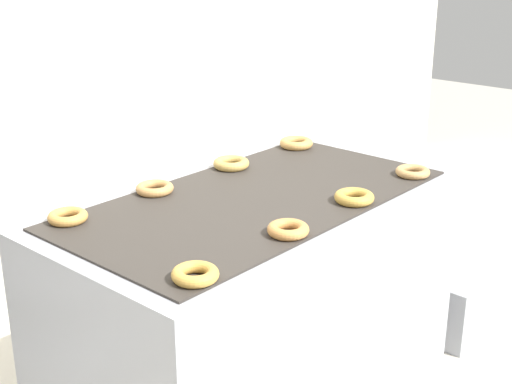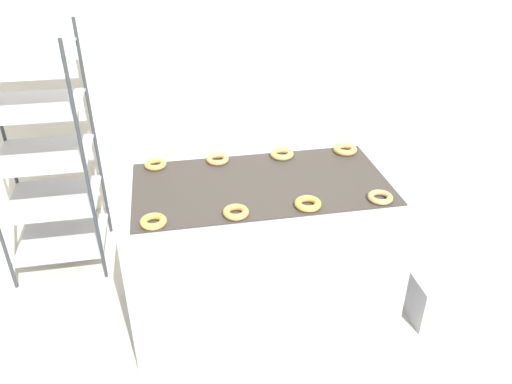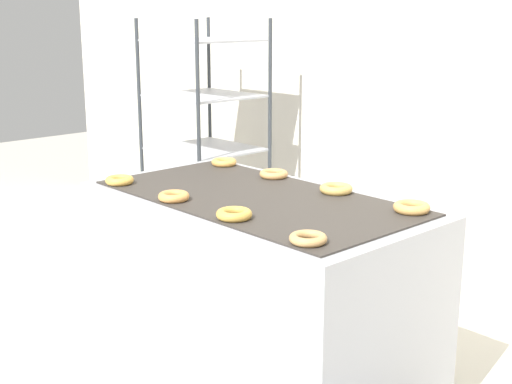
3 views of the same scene
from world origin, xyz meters
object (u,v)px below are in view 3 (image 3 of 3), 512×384
Objects in this scene: donut_far_midright at (336,189)px; donut_far_right at (412,207)px; donut_near_right at (308,238)px; baking_rack_cart at (205,149)px; fryer_machine at (256,296)px; donut_near_left at (120,180)px; donut_near_midright at (234,214)px; donut_far_midleft at (274,174)px; donut_near_midleft at (174,196)px; donut_far_left at (224,162)px.

donut_far_right is at bearing -1.57° from donut_far_midright.
donut_near_right is 0.92× the size of donut_far_midright.
donut_far_midright is at bearing -17.24° from baking_rack_cart.
donut_far_midright is at bearing 178.43° from donut_far_right.
donut_far_midright reaches higher than fryer_machine.
donut_near_left is (0.72, -1.09, 0.10)m from baking_rack_cart.
donut_near_left is at bearing -56.50° from baking_rack_cart.
donut_far_right is at bearing 54.98° from donut_near_midright.
donut_near_left is at bearing -178.71° from donut_near_midright.
fryer_machine is 0.60m from donut_near_midright.
donut_near_midright reaches higher than donut_near_right.
donut_far_midleft is (1.12, -0.47, 0.10)m from baking_rack_cart.
donut_near_left is 0.96× the size of donut_far_midleft.
donut_far_midright is (0.00, 0.60, 0.00)m from donut_near_midright.
donut_far_midright is 0.99× the size of donut_far_right.
donut_far_right reaches higher than donut_near_left.
donut_far_midright is (0.40, -0.01, 0.00)m from donut_far_midleft.
donut_near_right is at bearing -29.31° from baking_rack_cart.
baking_rack_cart is (-1.33, 0.78, 0.39)m from fryer_machine.
donut_near_midright and donut_far_midright have the same top height.
fryer_machine is at bearing 57.86° from donut_near_midleft.
donut_near_right is at bearing -37.25° from donut_far_midleft.
donut_near_midright is at bearing 179.24° from donut_near_right.
baking_rack_cart is 11.80× the size of donut_near_midright.
donut_far_midright is at bearing -0.73° from donut_far_midleft.
donut_far_right is (0.61, 0.30, 0.49)m from fryer_machine.
donut_far_midright reaches higher than donut_near_midleft.
donut_far_right reaches higher than donut_far_left.
donut_near_midright is at bearing -35.22° from baking_rack_cart.
donut_near_midleft is 0.94× the size of donut_near_midright.
donut_near_left is at bearing -91.72° from donut_far_left.
donut_far_midright reaches higher than donut_near_left.
donut_near_left is 1.36m from donut_far_right.
donut_near_right is (1.20, 0.01, -0.00)m from donut_near_left.
donut_far_left is at bearing 151.93° from fryer_machine.
donut_near_midleft is 1.00m from donut_far_right.
baking_rack_cart is at bearing 147.83° from donut_far_left.
donut_far_right is at bearing -1.15° from donut_far_midleft.
donut_far_left reaches higher than donut_near_right.
donut_near_right is at bearing -56.62° from donut_far_midright.
donut_far_right is at bearing 26.00° from fryer_machine.
donut_far_midright is at bearing 57.67° from fryer_machine.
donut_near_left and donut_near_midleft have the same top height.
donut_near_midright is 0.73m from donut_far_midleft.
baking_rack_cart is 1.31m from donut_near_left.
donut_far_midright is at bearing 57.76° from donut_near_midleft.
fryer_machine is at bearing 153.23° from donut_near_right.
donut_far_midleft is (-0.80, 0.61, 0.00)m from donut_near_right.
donut_far_right is (0.01, 0.60, 0.00)m from donut_near_right.
baking_rack_cart is at bearing 123.50° from donut_near_left.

